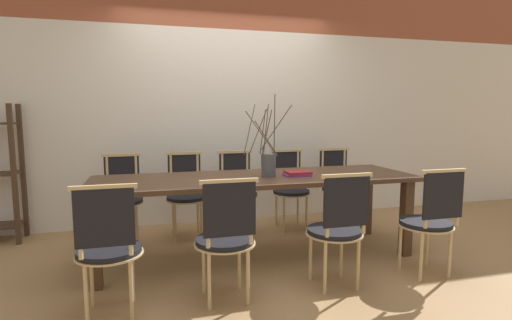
# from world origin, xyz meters

# --- Properties ---
(ground_plane) EXTENTS (16.00, 16.00, 0.00)m
(ground_plane) POSITION_xyz_m (0.00, 0.00, 0.00)
(ground_plane) COLOR #A87F51
(wall_rear) EXTENTS (12.00, 0.06, 3.20)m
(wall_rear) POSITION_xyz_m (0.00, 1.34, 1.60)
(wall_rear) COLOR silver
(wall_rear) RESTS_ON ground_plane
(dining_table) EXTENTS (2.91, 0.90, 0.75)m
(dining_table) POSITION_xyz_m (0.00, 0.00, 0.66)
(dining_table) COLOR #4C3321
(dining_table) RESTS_ON ground_plane
(chair_near_leftend) EXTENTS (0.44, 0.44, 0.90)m
(chair_near_leftend) POSITION_xyz_m (-1.21, -0.80, 0.48)
(chair_near_leftend) COLOR black
(chair_near_leftend) RESTS_ON ground_plane
(chair_near_left) EXTENTS (0.44, 0.44, 0.90)m
(chair_near_left) POSITION_xyz_m (-0.44, -0.80, 0.48)
(chair_near_left) COLOR black
(chair_near_left) RESTS_ON ground_plane
(chair_near_center) EXTENTS (0.44, 0.44, 0.90)m
(chair_near_center) POSITION_xyz_m (0.41, -0.80, 0.48)
(chair_near_center) COLOR black
(chair_near_center) RESTS_ON ground_plane
(chair_near_right) EXTENTS (0.44, 0.44, 0.90)m
(chair_near_right) POSITION_xyz_m (1.24, -0.80, 0.48)
(chair_near_right) COLOR black
(chair_near_right) RESTS_ON ground_plane
(chair_far_leftend) EXTENTS (0.44, 0.44, 0.90)m
(chair_far_leftend) POSITION_xyz_m (-1.21, 0.80, 0.48)
(chair_far_leftend) COLOR black
(chair_far_leftend) RESTS_ON ground_plane
(chair_far_left) EXTENTS (0.44, 0.44, 0.90)m
(chair_far_left) POSITION_xyz_m (-0.56, 0.80, 0.48)
(chair_far_left) COLOR black
(chair_far_left) RESTS_ON ground_plane
(chair_far_center) EXTENTS (0.44, 0.44, 0.90)m
(chair_far_center) POSITION_xyz_m (0.01, 0.80, 0.48)
(chair_far_center) COLOR black
(chair_far_center) RESTS_ON ground_plane
(chair_far_right) EXTENTS (0.44, 0.44, 0.90)m
(chair_far_right) POSITION_xyz_m (0.63, 0.80, 0.48)
(chair_far_right) COLOR black
(chair_far_right) RESTS_ON ground_plane
(chair_far_rightend) EXTENTS (0.44, 0.44, 0.90)m
(chair_far_rightend) POSITION_xyz_m (1.23, 0.80, 0.48)
(chair_far_rightend) COLOR black
(chair_far_rightend) RESTS_ON ground_plane
(vase_centerpiece) EXTENTS (0.48, 0.47, 0.74)m
(vase_centerpiece) POSITION_xyz_m (0.11, -0.03, 0.88)
(vase_centerpiece) COLOR #4C5156
(vase_centerpiece) RESTS_ON dining_table
(book_stack) EXTENTS (0.25, 0.18, 0.04)m
(book_stack) POSITION_xyz_m (0.38, -0.06, 0.77)
(book_stack) COLOR #842D8C
(book_stack) RESTS_ON dining_table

